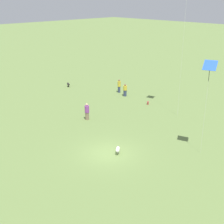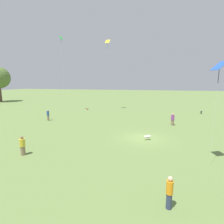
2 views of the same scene
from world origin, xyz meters
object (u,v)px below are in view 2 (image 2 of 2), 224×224
object	(u,v)px
person_1	(173,119)
dog_0	(147,137)
person_3	(23,146)
kite_7	(108,45)
dog_1	(201,112)
person_8	(48,115)
kite_5	(61,43)
person_6	(169,192)
picnic_bag_0	(88,109)
kite_6	(219,68)

from	to	relation	value
person_1	dog_0	xyz separation A→B (m)	(-7.36, 3.04, -0.52)
person_1	person_3	bearing A→B (deg)	-20.42
kite_7	dog_1	size ratio (longest dim) A/B	20.62
person_8	kite_5	world-z (taller)	kite_5
person_8	kite_7	xyz separation A→B (m)	(12.36, -6.34, 12.83)
person_6	kite_5	distance (m)	33.59
kite_5	dog_1	bearing A→B (deg)	-21.97
person_3	kite_5	xyz separation A→B (m)	(20.64, 8.08, 12.79)
person_3	kite_7	world-z (taller)	kite_7
person_3	dog_0	world-z (taller)	person_3
kite_7	dog_0	distance (m)	24.37
kite_7	person_3	bearing A→B (deg)	-36.11
dog_0	person_1	bearing A→B (deg)	-61.20
person_1	kite_7	size ratio (longest dim) A/B	0.12
person_6	picnic_bag_0	size ratio (longest dim) A/B	5.40
kite_6	dog_1	xyz separation A→B (m)	(23.26, -4.28, -6.63)
picnic_bag_0	person_3	bearing A→B (deg)	-169.82
person_6	dog_1	distance (m)	29.76
person_6	picnic_bag_0	distance (m)	31.85
picnic_bag_0	person_8	bearing A→B (deg)	171.39
person_1	person_3	distance (m)	19.07
person_8	person_1	bearing A→B (deg)	18.07
kite_5	kite_7	distance (m)	9.22
kite_7	picnic_bag_0	distance (m)	14.32
kite_5	kite_6	size ratio (longest dim) A/B	1.99
kite_5	picnic_bag_0	distance (m)	14.40
person_6	kite_5	world-z (taller)	kite_5
dog_1	person_1	bearing A→B (deg)	-93.37
person_3	person_6	xyz separation A→B (m)	(-3.46, -11.54, 0.05)
person_3	picnic_bag_0	bearing A→B (deg)	-137.58
person_1	dog_1	bearing A→B (deg)	173.55
person_1	person_8	world-z (taller)	person_8
kite_6	dog_0	xyz separation A→B (m)	(4.62, 4.88, -6.66)
person_6	kite_5	bearing A→B (deg)	-158.39
person_8	kite_6	bearing A→B (deg)	-13.33
person_1	picnic_bag_0	distance (m)	19.96
person_3	dog_1	bearing A→B (deg)	175.39
dog_1	picnic_bag_0	distance (m)	23.37
kite_7	person_6	bearing A→B (deg)	-13.68
person_3	picnic_bag_0	xyz separation A→B (m)	(24.14, 4.34, -0.67)
person_8	dog_0	size ratio (longest dim) A/B	2.57
person_3	dog_0	distance (m)	11.91
person_1	dog_1	xyz separation A→B (m)	(11.28, -6.12, -0.50)
person_1	kite_5	distance (m)	25.39
person_8	kite_6	xyz separation A→B (m)	(-10.21, -20.85, 6.12)
kite_5	kite_7	size ratio (longest dim) A/B	1.01
person_3	person_6	distance (m)	12.04
kite_5	person_3	bearing A→B (deg)	-100.44
person_6	person_8	bearing A→B (deg)	-149.28
person_3	kite_5	world-z (taller)	kite_5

